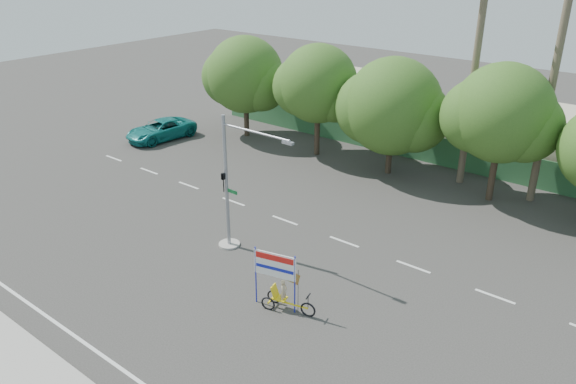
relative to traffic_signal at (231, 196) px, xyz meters
The scene contains 13 objects.
ground 5.40m from the traffic_signal, 61.13° to the right, with size 120.00×120.00×0.00m, color #33302D.
fence 17.76m from the traffic_signal, 82.85° to the left, with size 38.00×0.08×2.00m, color #336B3D.
building_left 23.38m from the traffic_signal, 109.52° to the left, with size 12.00×8.00×4.00m, color beige.
building_right 24.29m from the traffic_signal, 65.15° to the left, with size 14.00×8.00×3.60m, color beige.
tree_far_left 18.45m from the traffic_signal, 130.22° to the left, with size 7.14×6.00×7.96m.
tree_left 14.99m from the traffic_signal, 109.08° to the left, with size 6.66×5.60×8.07m.
tree_center 14.15m from the traffic_signal, 85.33° to the left, with size 7.62×6.40×7.85m.
tree_right 16.38m from the traffic_signal, 59.83° to the left, with size 6.90×5.80×8.36m.
palm_tall 20.04m from the traffic_signal, 56.69° to the left, with size 3.73×3.79×17.45m.
palm_short 17.56m from the traffic_signal, 69.84° to the left, with size 3.73×3.79×14.45m.
traffic_signal is the anchor object (origin of this frame).
trike_billboard 6.16m from the traffic_signal, 26.15° to the right, with size 2.77×1.03×2.79m.
pickup_truck 18.93m from the traffic_signal, 151.23° to the left, with size 2.61×5.65×1.57m, color #10736F.
Camera 1 is at (15.77, -14.08, 14.43)m, focal length 35.00 mm.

